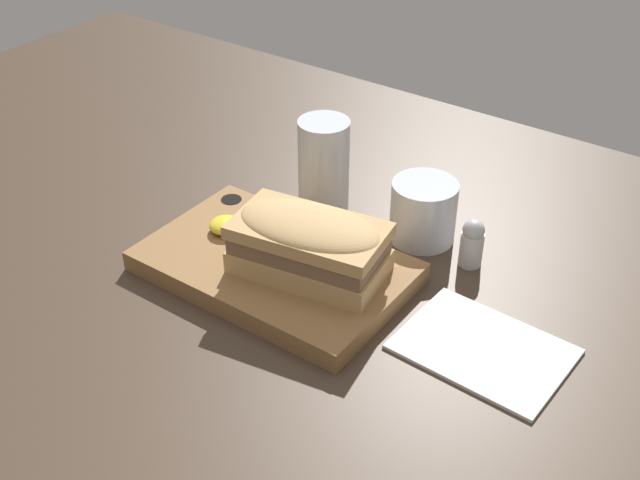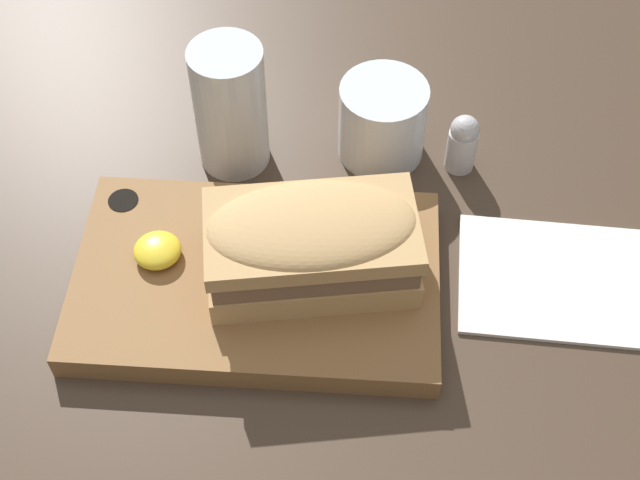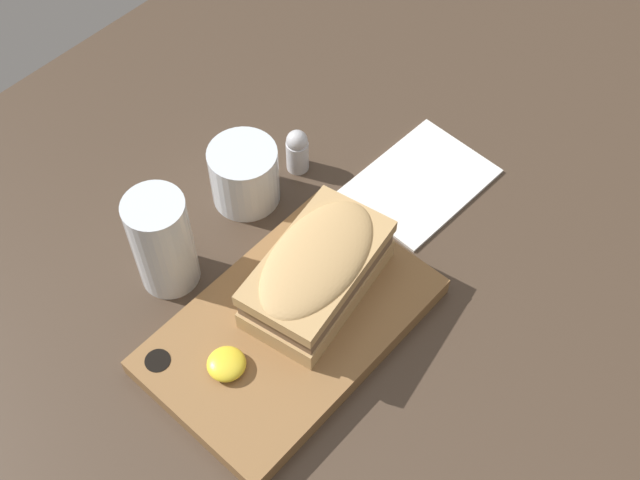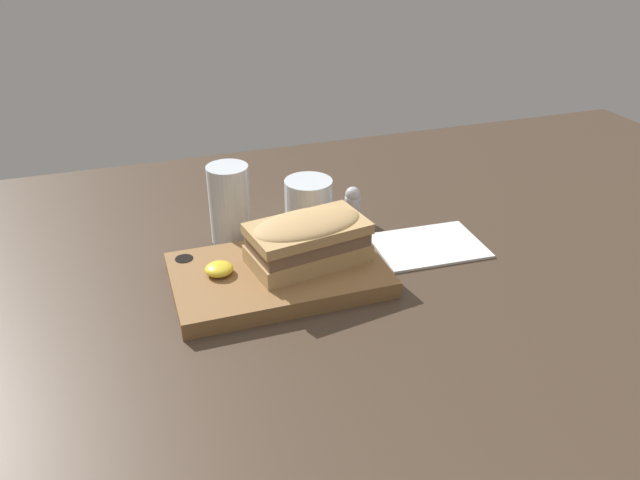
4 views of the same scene
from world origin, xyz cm
name	(u,v)px [view 3 (image 3 of 4)]	position (x,y,z in cm)	size (l,w,h in cm)	color
dining_table	(377,305)	(0.00, 0.00, 1.00)	(189.33, 116.19, 2.00)	#423326
serving_board	(291,326)	(-9.31, 4.45, 3.24)	(30.36, 19.04, 2.53)	olive
sandwich	(317,270)	(-4.60, 4.83, 8.32)	(18.10, 11.86, 7.17)	tan
mustard_dollop	(226,364)	(-17.56, 5.45, 5.27)	(3.99, 3.99, 1.60)	yellow
water_glass	(164,247)	(-12.99, 19.47, 7.54)	(6.61, 6.61, 12.79)	silver
wine_glass	(245,176)	(0.76, 21.19, 5.65)	(8.14, 8.14, 7.77)	silver
napkin	(420,182)	(16.35, 6.77, 2.20)	(17.46, 13.11, 0.40)	white
salt_shaker	(297,150)	(8.22, 19.68, 5.10)	(2.78, 2.78, 6.13)	silver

